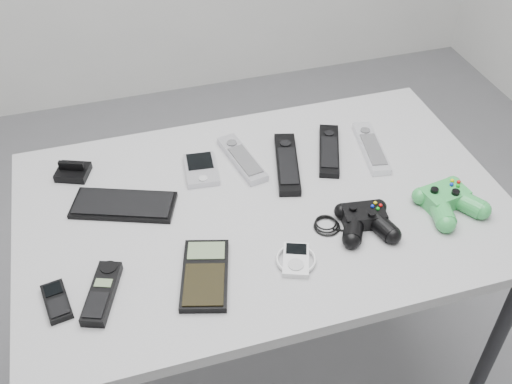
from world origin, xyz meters
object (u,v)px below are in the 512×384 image
object	(u,v)px
pda_keyboard	(124,205)
remote_black_a	(287,163)
desk	(264,224)
cordless_handset	(102,293)
remote_silver_a	(242,158)
remote_silver_b	(371,147)
mobile_phone	(57,301)
controller_green	(448,199)
pda	(201,169)
calculator	(205,274)
controller_black	(365,219)
mp3_player	(296,259)
remote_black_b	(329,150)

from	to	relation	value
pda_keyboard	remote_black_a	xyz separation A→B (m)	(0.41, 0.03, 0.00)
desk	pda_keyboard	xyz separation A→B (m)	(-0.31, 0.08, 0.07)
desk	cordless_handset	xyz separation A→B (m)	(-0.39, -0.17, 0.08)
remote_silver_a	remote_silver_b	world-z (taller)	same
mobile_phone	controller_green	distance (m)	0.87
cordless_handset	pda	bearing A→B (deg)	70.33
calculator	controller_black	distance (m)	0.38
controller_green	controller_black	bearing A→B (deg)	172.12
desk	remote_silver_a	size ratio (longest dim) A/B	5.75
remote_silver_a	remote_black_a	world-z (taller)	remote_black_a
desk	controller_green	world-z (taller)	controller_green
mp3_player	mobile_phone	bearing A→B (deg)	-162.66
remote_black_b	cordless_handset	world-z (taller)	cordless_handset
controller_black	controller_green	bearing A→B (deg)	8.70
pda	controller_black	world-z (taller)	controller_black
remote_black_b	mobile_phone	world-z (taller)	remote_black_b
controller_black	remote_black_a	bearing A→B (deg)	118.79
desk	mobile_phone	world-z (taller)	mobile_phone
pda	mp3_player	world-z (taller)	pda
pda	mobile_phone	bearing A→B (deg)	-132.90
calculator	mp3_player	distance (m)	0.19
remote_silver_b	mobile_phone	distance (m)	0.84
cordless_handset	controller_black	size ratio (longest dim) A/B	0.68
remote_black_a	calculator	bearing A→B (deg)	-118.48
remote_black_a	controller_black	distance (m)	0.27
remote_black_b	mobile_phone	bearing A→B (deg)	-135.33
desk	pda_keyboard	bearing A→B (deg)	165.32
cordless_handset	controller_black	world-z (taller)	controller_black
desk	remote_silver_a	bearing A→B (deg)	92.57
remote_silver_a	remote_black_b	xyz separation A→B (m)	(0.22, -0.03, -0.00)
remote_black_a	mp3_player	xyz separation A→B (m)	(-0.09, -0.31, -0.00)
remote_black_b	calculator	world-z (taller)	remote_black_b
remote_silver_b	calculator	distance (m)	0.58
remote_black_b	cordless_handset	bearing A→B (deg)	-131.82
remote_silver_a	controller_green	xyz separation A→B (m)	(0.41, -0.30, 0.01)
remote_silver_b	cordless_handset	size ratio (longest dim) A/B	1.38
remote_silver_a	remote_black_a	distance (m)	0.11
pda	calculator	world-z (taller)	same
remote_black_b	mp3_player	distance (m)	0.39
calculator	cordless_handset	bearing A→B (deg)	-166.85
desk	remote_silver_b	size ratio (longest dim) A/B	5.43
remote_black_a	cordless_handset	size ratio (longest dim) A/B	1.52
pda	mp3_player	size ratio (longest dim) A/B	1.33
desk	pda	xyz separation A→B (m)	(-0.11, 0.15, 0.08)
pda	remote_silver_b	bearing A→B (deg)	0.65
desk	remote_black_a	world-z (taller)	remote_black_a
remote_black_b	remote_silver_b	distance (m)	0.11
pda	remote_black_a	distance (m)	0.21
remote_black_b	controller_black	xyz separation A→B (m)	(-0.02, -0.27, 0.01)
remote_silver_a	remote_black_b	distance (m)	0.23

